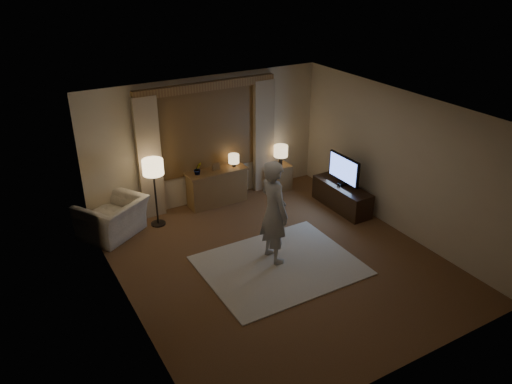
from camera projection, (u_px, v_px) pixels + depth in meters
room at (265, 179)px, 8.20m from camera, size 5.04×5.54×2.64m
rug at (280, 265)px, 8.29m from camera, size 2.50×2.00×0.02m
sideboard at (217, 188)px, 10.21m from camera, size 1.20×0.40×0.70m
picture_frame at (216, 167)px, 10.01m from camera, size 0.16×0.02×0.20m
plant at (198, 169)px, 9.81m from camera, size 0.17×0.13×0.30m
table_lamp_sideboard at (234, 159)px, 10.15m from camera, size 0.22×0.22×0.30m
floor_lamp at (153, 171)px, 9.07m from camera, size 0.39×0.39×1.33m
armchair at (113, 218)px, 9.05m from camera, size 1.41×1.37×0.70m
side_table at (280, 177)px, 10.88m from camera, size 0.40×0.40×0.56m
table_lamp_side at (281, 152)px, 10.62m from camera, size 0.30×0.30×0.44m
tv_stand at (342, 196)px, 10.07m from camera, size 0.45×1.40×0.50m
tv at (344, 170)px, 9.81m from camera, size 0.21×0.86×0.62m
person at (274, 212)px, 8.08m from camera, size 0.43×0.65×1.78m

